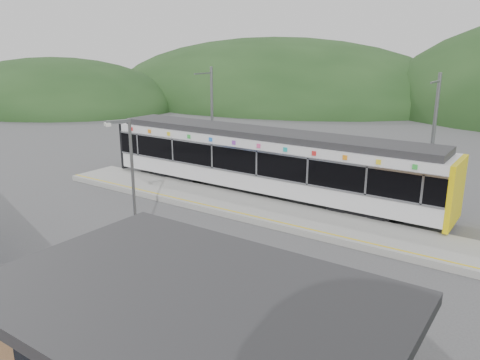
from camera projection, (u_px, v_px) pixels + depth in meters
The scene contains 9 objects.
ground at pixel (219, 232), 21.42m from camera, with size 120.00×120.00×0.00m, color #4C4C4F.
hills at pixel (390, 225), 22.24m from camera, with size 146.00×149.00×26.00m.
platform at pixel (258, 209), 24.00m from camera, with size 26.00×3.20×0.30m, color #9E9E99.
yellow_line at pixel (243, 214), 22.93m from camera, with size 26.00×0.10×0.01m, color yellow.
train at pixel (264, 160), 26.35m from camera, with size 20.44×3.01×3.74m.
catenary_mast_west at pixel (212, 118), 31.05m from camera, with size 0.18×1.80×7.00m.
catenary_mast_east at pixel (432, 141), 23.40m from camera, with size 0.18×1.80×7.00m.
station_shelter at pixel (190, 348), 10.59m from camera, with size 9.20×6.20×3.00m.
lamp_post at pixel (130, 176), 18.24m from camera, with size 0.50×1.05×5.56m.
Camera 1 is at (12.12, -15.91, 8.10)m, focal length 35.00 mm.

